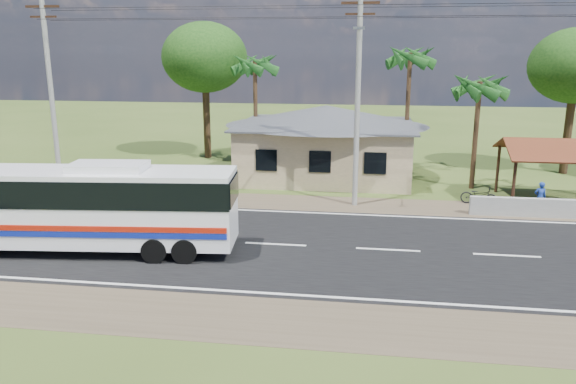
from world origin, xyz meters
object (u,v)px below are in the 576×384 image
(motorcycle, at_px, (479,195))
(person, at_px, (540,198))
(waiting_shed, at_px, (555,150))
(coach_bus, at_px, (87,202))

(motorcycle, relative_size, person, 1.16)
(motorcycle, bearing_deg, waiting_shed, -59.09)
(person, bearing_deg, motorcycle, -28.51)
(waiting_shed, xyz_separation_m, motorcycle, (-3.74, -1.01, -2.25))
(motorcycle, bearing_deg, person, -99.47)
(coach_bus, distance_m, motorcycle, 18.81)
(waiting_shed, height_order, person, waiting_shed)
(waiting_shed, relative_size, motorcycle, 2.88)
(waiting_shed, bearing_deg, coach_bus, -152.83)
(coach_bus, relative_size, motorcycle, 6.41)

